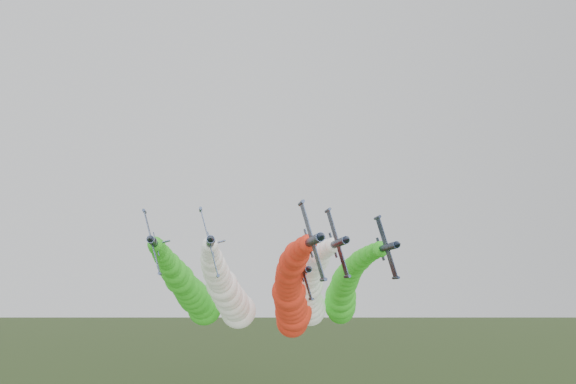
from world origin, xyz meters
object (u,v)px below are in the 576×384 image
(jet_inner_left, at_px, (229,295))
(jet_outer_left, at_px, (191,293))
(jet_lead, at_px, (292,298))
(jet_outer_right, at_px, (343,294))
(jet_trail, at_px, (289,308))
(jet_inner_right, at_px, (309,294))

(jet_inner_left, height_order, jet_outer_left, jet_outer_left)
(jet_lead, height_order, jet_outer_right, jet_outer_right)
(jet_trail, bearing_deg, jet_outer_right, -40.11)
(jet_inner_right, bearing_deg, jet_outer_left, 159.65)
(jet_inner_left, bearing_deg, jet_outer_left, 143.75)
(jet_inner_right, distance_m, jet_outer_left, 31.13)
(jet_inner_left, xyz_separation_m, jet_outer_right, (30.17, 3.72, 0.23))
(jet_inner_left, height_order, jet_trail, jet_inner_left)
(jet_inner_right, height_order, jet_trail, jet_inner_right)
(jet_outer_left, bearing_deg, jet_outer_right, -4.63)
(jet_lead, distance_m, jet_outer_left, 31.65)
(jet_inner_left, distance_m, jet_outer_left, 11.73)
(jet_inner_left, distance_m, jet_inner_right, 20.13)
(jet_inner_right, bearing_deg, jet_lead, -119.54)
(jet_outer_left, height_order, jet_outer_right, jet_outer_left)
(jet_outer_left, bearing_deg, jet_inner_left, -36.25)
(jet_lead, xyz_separation_m, jet_inner_right, (6.12, 10.79, 0.93))
(jet_trail, bearing_deg, jet_outer_left, -164.38)
(jet_inner_right, height_order, jet_outer_right, jet_outer_right)
(jet_lead, height_order, jet_outer_left, jet_outer_left)
(jet_lead, distance_m, jet_outer_right, 24.78)
(jet_lead, height_order, jet_inner_right, jet_inner_right)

